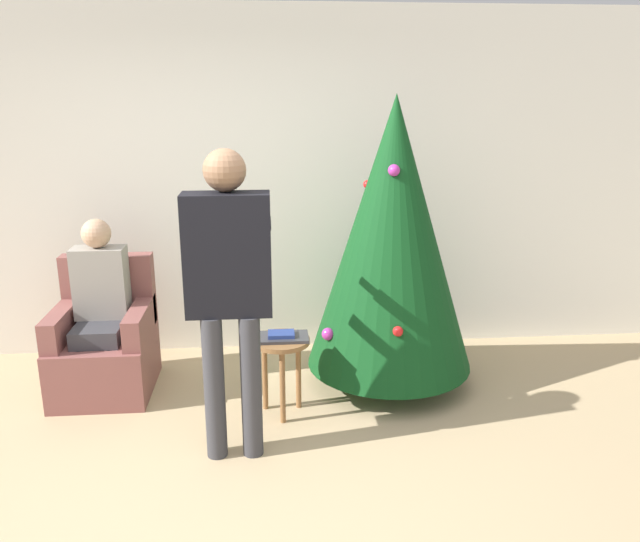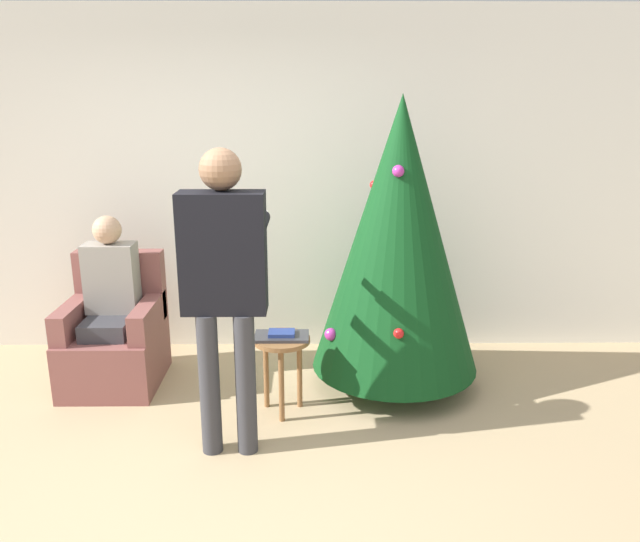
% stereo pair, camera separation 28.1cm
% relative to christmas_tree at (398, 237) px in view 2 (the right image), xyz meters
% --- Properties ---
extents(ground_plane, '(14.00, 14.00, 0.00)m').
position_rel_christmas_tree_xyz_m(ground_plane, '(-1.18, -1.45, -1.10)').
color(ground_plane, tan).
extents(wall_back, '(8.00, 0.06, 2.70)m').
position_rel_christmas_tree_xyz_m(wall_back, '(-1.18, 0.78, 0.25)').
color(wall_back, silver).
rests_on(wall_back, ground_plane).
extents(christmas_tree, '(1.18, 1.18, 2.05)m').
position_rel_christmas_tree_xyz_m(christmas_tree, '(0.00, 0.00, 0.00)').
color(christmas_tree, brown).
rests_on(christmas_tree, ground_plane).
extents(armchair, '(0.65, 0.71, 0.93)m').
position_rel_christmas_tree_xyz_m(armchair, '(-2.03, 0.07, -0.78)').
color(armchair, brown).
rests_on(armchair, ground_plane).
extents(person_seated, '(0.36, 0.46, 1.23)m').
position_rel_christmas_tree_xyz_m(person_seated, '(-2.03, 0.04, -0.43)').
color(person_seated, '#38383D').
rests_on(person_seated, ground_plane).
extents(person_standing, '(0.48, 0.57, 1.77)m').
position_rel_christmas_tree_xyz_m(person_standing, '(-1.08, -0.83, -0.02)').
color(person_standing, '#38383D').
rests_on(person_standing, ground_plane).
extents(side_stool, '(0.37, 0.37, 0.53)m').
position_rel_christmas_tree_xyz_m(side_stool, '(-0.79, -0.41, -0.67)').
color(side_stool, olive).
rests_on(side_stool, ground_plane).
extents(laptop, '(0.35, 0.20, 0.02)m').
position_rel_christmas_tree_xyz_m(laptop, '(-0.79, -0.41, -0.56)').
color(laptop, '#38383D').
rests_on(laptop, side_stool).
extents(book, '(0.17, 0.12, 0.02)m').
position_rel_christmas_tree_xyz_m(book, '(-0.79, -0.41, -0.54)').
color(book, navy).
rests_on(book, laptop).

